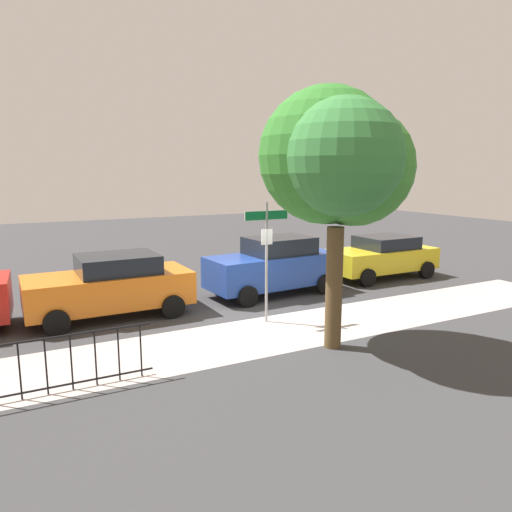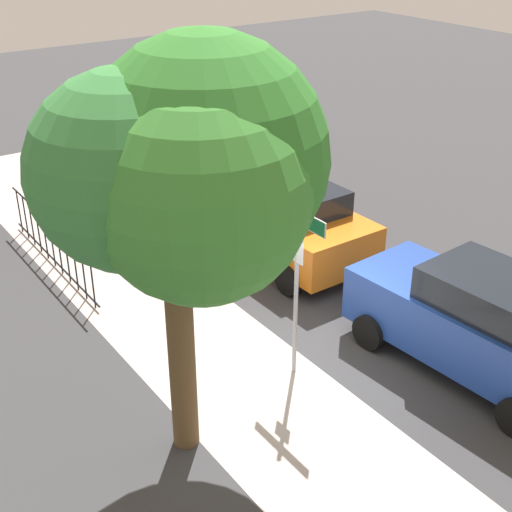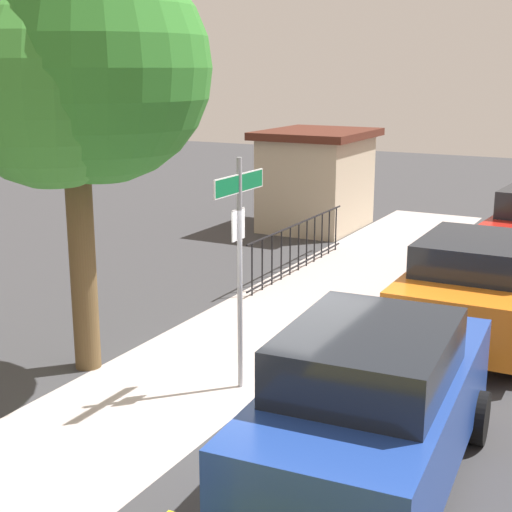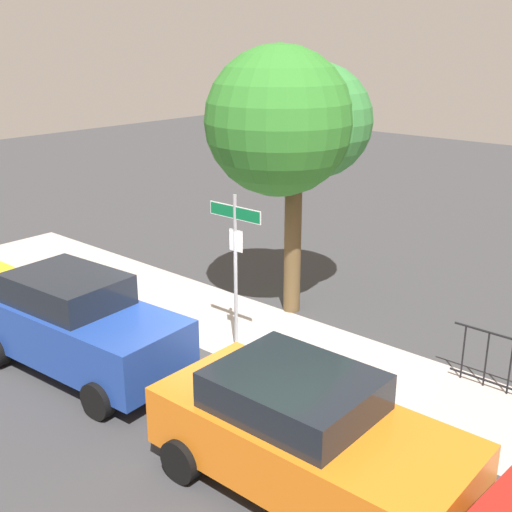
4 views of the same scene
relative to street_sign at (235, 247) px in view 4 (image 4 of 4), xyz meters
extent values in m
plane|color=#38383A|center=(-0.12, -0.40, -2.18)|extent=(60.00, 60.00, 0.00)
cube|color=#B1A59F|center=(1.88, 0.90, -2.17)|extent=(24.00, 2.60, 0.00)
cylinder|color=#9EA0A5|center=(0.00, 0.00, -0.58)|extent=(0.07, 0.07, 3.19)
cube|color=#0F723D|center=(0.00, 0.00, 0.68)|extent=(1.24, 0.02, 0.22)
cube|color=white|center=(0.00, 0.00, 0.68)|extent=(1.27, 0.02, 0.25)
cube|color=silver|center=(0.00, 0.02, 0.13)|extent=(0.32, 0.02, 0.42)
cylinder|color=brown|center=(-0.44, 2.34, -0.79)|extent=(0.38, 0.38, 2.77)
sphere|color=#2F7929|center=(-0.49, 1.88, 2.14)|extent=(3.07, 3.07, 3.07)
sphere|color=#398430|center=(-0.97, 2.25, 1.90)|extent=(2.65, 2.65, 2.65)
sphere|color=#357C39|center=(-0.26, 2.81, 2.08)|extent=(2.45, 2.45, 2.45)
cylinder|color=black|center=(-5.04, -1.84, -1.86)|extent=(0.64, 0.22, 0.64)
cube|color=#1F3F98|center=(-1.61, -2.49, -1.36)|extent=(4.43, 2.02, 1.00)
cube|color=black|center=(-1.87, -2.50, -0.58)|extent=(2.18, 1.66, 0.55)
cylinder|color=black|center=(-0.20, -1.52, -1.86)|extent=(0.65, 0.26, 0.64)
cylinder|color=black|center=(-0.08, -3.25, -1.86)|extent=(0.65, 0.26, 0.64)
cylinder|color=black|center=(-3.14, -1.72, -1.86)|extent=(0.65, 0.26, 0.64)
cube|color=orange|center=(3.59, -2.46, -1.41)|extent=(4.39, 1.98, 0.89)
cube|color=black|center=(3.33, -2.46, -0.71)|extent=(2.11, 1.73, 0.51)
cylinder|color=black|center=(5.07, -1.47, -1.86)|extent=(0.64, 0.23, 0.64)
cylinder|color=black|center=(2.10, -1.50, -1.86)|extent=(0.64, 0.23, 0.64)
cylinder|color=black|center=(2.11, -3.44, -1.86)|extent=(0.64, 0.23, 0.64)
cylinder|color=black|center=(3.85, 1.90, -1.65)|extent=(0.03, 0.03, 1.05)
cylinder|color=black|center=(4.28, 1.90, -1.65)|extent=(0.03, 0.03, 1.05)
cylinder|color=black|center=(4.70, 1.90, -1.65)|extent=(0.03, 0.03, 1.05)
camera|label=1|loc=(6.02, 10.83, 1.80)|focal=33.77mm
camera|label=2|loc=(-7.53, 6.09, 4.98)|focal=49.29mm
camera|label=3|loc=(-8.46, -4.77, 2.15)|focal=52.72mm
camera|label=4|loc=(7.94, -8.54, 3.76)|focal=45.45mm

